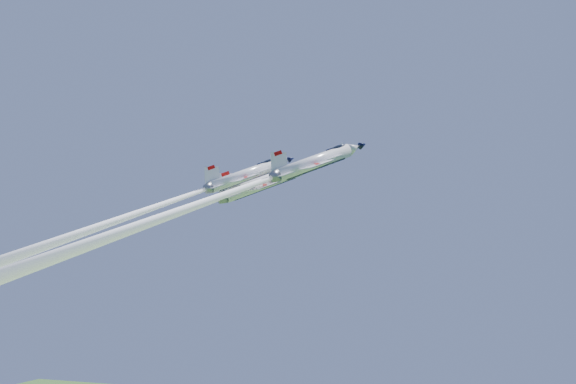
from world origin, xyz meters
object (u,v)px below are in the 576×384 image
(jet_slot, at_px, (150,209))
(jet_right, at_px, (206,201))
(jet_left, at_px, (164,218))
(jet_lead, at_px, (178,212))

(jet_slot, bearing_deg, jet_right, 38.52)
(jet_left, height_order, jet_slot, jet_left)
(jet_left, xyz_separation_m, jet_right, (9.27, -5.05, 1.68))
(jet_lead, xyz_separation_m, jet_left, (-2.79, 1.12, -0.73))
(jet_right, bearing_deg, jet_left, -163.94)
(jet_lead, height_order, jet_right, jet_lead)
(jet_right, height_order, jet_slot, jet_right)
(jet_left, distance_m, jet_right, 10.69)
(jet_left, relative_size, jet_right, 0.97)
(jet_lead, bearing_deg, jet_right, 13.39)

